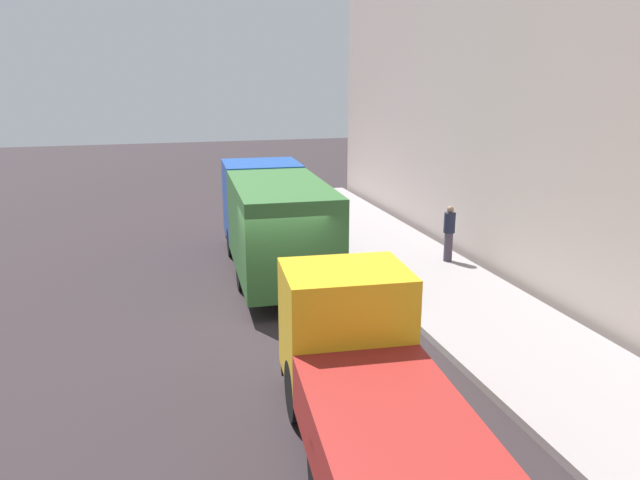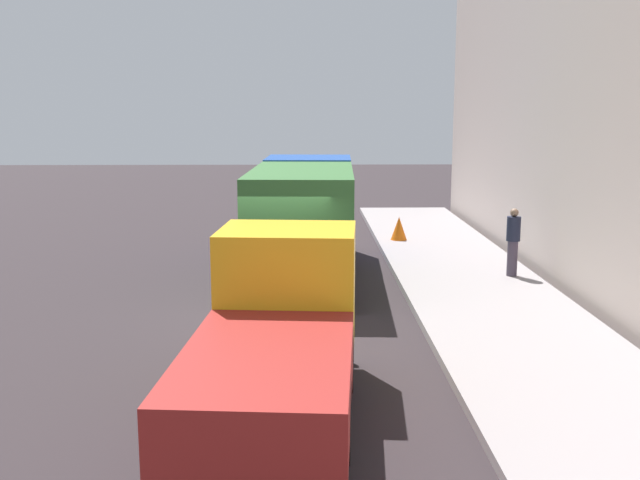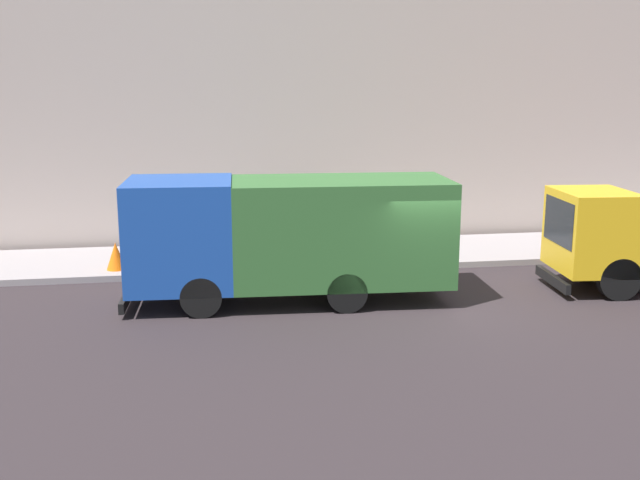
{
  "view_description": "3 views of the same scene",
  "coord_description": "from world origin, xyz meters",
  "views": [
    {
      "loc": [
        -2.46,
        -12.99,
        5.53
      ],
      "look_at": [
        1.62,
        1.62,
        1.37
      ],
      "focal_mm": 33.73,
      "sensor_mm": 36.0,
      "label": 1
    },
    {
      "loc": [
        0.74,
        -15.18,
        4.3
      ],
      "look_at": [
        1.07,
        0.88,
        1.38
      ],
      "focal_mm": 41.51,
      "sensor_mm": 36.0,
      "label": 2
    },
    {
      "loc": [
        -15.92,
        5.23,
        5.08
      ],
      "look_at": [
        0.85,
        2.57,
        1.39
      ],
      "focal_mm": 41.7,
      "sensor_mm": 36.0,
      "label": 3
    }
  ],
  "objects": [
    {
      "name": "ground",
      "position": [
        0.0,
        0.0,
        0.0
      ],
      "size": [
        80.0,
        80.0,
        0.0
      ],
      "primitive_type": "plane",
      "color": "#2C2427"
    },
    {
      "name": "sidewalk",
      "position": [
        4.75,
        0.0,
        0.08
      ],
      "size": [
        3.51,
        30.0,
        0.17
      ],
      "primitive_type": "cube",
      "color": "gray",
      "rests_on": "ground"
    },
    {
      "name": "building_facade",
      "position": [
        7.01,
        0.0,
        5.94
      ],
      "size": [
        0.5,
        30.0,
        11.89
      ],
      "primitive_type": "cube",
      "color": "#BBA99F",
      "rests_on": "ground"
    },
    {
      "name": "large_utility_truck",
      "position": [
        0.73,
        3.33,
        1.62
      ],
      "size": [
        2.71,
        7.55,
        2.87
      ],
      "rotation": [
        0.0,
        0.0,
        -0.05
      ],
      "color": "#1A47A4",
      "rests_on": "ground"
    },
    {
      "name": "small_flatbed_truck",
      "position": [
        0.37,
        -5.33,
        1.16
      ],
      "size": [
        2.46,
        5.52,
        2.46
      ],
      "rotation": [
        0.0,
        0.0,
        -0.08
      ],
      "color": "gold",
      "rests_on": "ground"
    },
    {
      "name": "pedestrian_walking",
      "position": [
        5.84,
        2.53,
        1.06
      ],
      "size": [
        0.43,
        0.43,
        1.68
      ],
      "rotation": [
        0.0,
        0.0,
        3.47
      ],
      "color": "#443A4A",
      "rests_on": "sidewalk"
    },
    {
      "name": "traffic_cone_orange",
      "position": [
        3.67,
        7.56,
        0.53
      ],
      "size": [
        0.51,
        0.51,
        0.73
      ],
      "primitive_type": "cone",
      "color": "orange",
      "rests_on": "sidewalk"
    }
  ]
}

